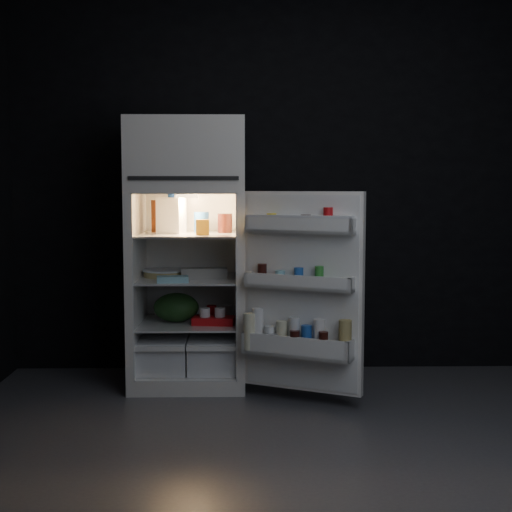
{
  "coord_description": "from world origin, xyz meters",
  "views": [
    {
      "loc": [
        -0.34,
        -3.49,
        1.33
      ],
      "look_at": [
        -0.25,
        1.0,
        0.9
      ],
      "focal_mm": 50.0,
      "sensor_mm": 36.0,
      "label": 1
    }
  ],
  "objects_px": {
    "refrigerator": "(189,243)",
    "fridge_door": "(300,296)",
    "milk_jug": "(171,215)",
    "egg_carton": "(204,273)",
    "yogurt_tray": "(214,321)"
  },
  "relations": [
    {
      "from": "fridge_door",
      "to": "egg_carton",
      "type": "relative_size",
      "value": 3.97
    },
    {
      "from": "egg_carton",
      "to": "yogurt_tray",
      "type": "distance_m",
      "value": 0.32
    },
    {
      "from": "egg_carton",
      "to": "yogurt_tray",
      "type": "relative_size",
      "value": 1.12
    },
    {
      "from": "yogurt_tray",
      "to": "milk_jug",
      "type": "bearing_deg",
      "value": 168.2
    },
    {
      "from": "fridge_door",
      "to": "yogurt_tray",
      "type": "xyz_separation_m",
      "value": [
        -0.54,
        0.41,
        -0.23
      ]
    },
    {
      "from": "fridge_door",
      "to": "egg_carton",
      "type": "distance_m",
      "value": 0.77
    },
    {
      "from": "refrigerator",
      "to": "fridge_door",
      "type": "bearing_deg",
      "value": -37.06
    },
    {
      "from": "milk_jug",
      "to": "egg_carton",
      "type": "height_order",
      "value": "milk_jug"
    },
    {
      "from": "fridge_door",
      "to": "egg_carton",
      "type": "bearing_deg",
      "value": 142.72
    },
    {
      "from": "refrigerator",
      "to": "milk_jug",
      "type": "height_order",
      "value": "refrigerator"
    },
    {
      "from": "fridge_door",
      "to": "yogurt_tray",
      "type": "distance_m",
      "value": 0.71
    },
    {
      "from": "refrigerator",
      "to": "egg_carton",
      "type": "xyz_separation_m",
      "value": [
        0.11,
        -0.08,
        -0.19
      ]
    },
    {
      "from": "refrigerator",
      "to": "fridge_door",
      "type": "height_order",
      "value": "refrigerator"
    },
    {
      "from": "fridge_door",
      "to": "egg_carton",
      "type": "xyz_separation_m",
      "value": [
        -0.61,
        0.46,
        0.08
      ]
    },
    {
      "from": "milk_jug",
      "to": "egg_carton",
      "type": "relative_size",
      "value": 0.78
    }
  ]
}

